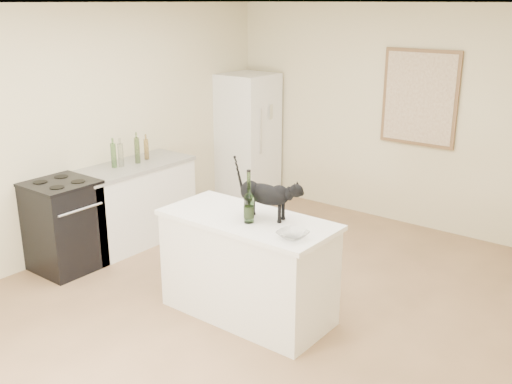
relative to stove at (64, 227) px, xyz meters
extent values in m
plane|color=#A77E59|center=(1.95, 0.60, -0.45)|extent=(5.50, 5.50, 0.00)
plane|color=white|center=(1.95, 0.60, 2.15)|extent=(5.50, 5.50, 0.00)
plane|color=beige|center=(1.95, 3.35, 0.85)|extent=(4.50, 0.00, 4.50)
plane|color=beige|center=(-0.30, 0.60, 0.85)|extent=(0.00, 5.50, 5.50)
cube|color=white|center=(2.05, 0.40, -0.02)|extent=(1.44, 0.67, 0.86)
cube|color=white|center=(2.05, 0.40, 0.43)|extent=(1.50, 0.70, 0.04)
cube|color=white|center=(0.00, 0.90, -0.02)|extent=(0.60, 1.40, 0.86)
cube|color=gray|center=(0.00, 0.90, 0.43)|extent=(0.62, 1.44, 0.04)
cube|color=black|center=(0.00, 0.00, 0.00)|extent=(0.60, 0.60, 0.90)
cube|color=white|center=(0.00, 2.95, 0.40)|extent=(0.68, 0.68, 1.70)
cube|color=brown|center=(2.25, 3.32, 1.10)|extent=(0.90, 0.03, 1.10)
cube|color=beige|center=(2.25, 3.30, 1.10)|extent=(0.82, 0.00, 1.02)
cylinder|color=#2F5C24|center=(2.13, 0.32, 0.65)|extent=(0.10, 0.10, 0.39)
imported|color=silver|center=(2.60, 0.26, 0.48)|extent=(0.24, 0.24, 0.06)
cube|color=beige|center=(0.34, 3.05, 0.77)|extent=(0.04, 0.15, 0.19)
cylinder|color=#224316|center=(0.01, 1.00, 0.59)|extent=(0.06, 0.06, 0.29)
cylinder|color=brown|center=(-0.03, 1.17, 0.57)|extent=(0.06, 0.06, 0.23)
cylinder|color=#A1AEA2|center=(-0.02, 0.80, 0.58)|extent=(0.06, 0.06, 0.25)
cylinder|color=#266322|center=(-0.05, 0.72, 0.58)|extent=(0.06, 0.06, 0.26)
camera|label=1|loc=(4.93, -3.19, 2.17)|focal=41.51mm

